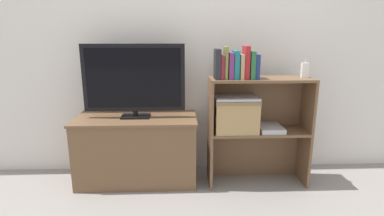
{
  "coord_description": "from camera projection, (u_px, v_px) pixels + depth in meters",
  "views": [
    {
      "loc": [
        -0.09,
        -2.08,
        1.17
      ],
      "look_at": [
        0.0,
        0.13,
        0.62
      ],
      "focal_mm": 28.0,
      "sensor_mm": 36.0,
      "label": 1
    }
  ],
  "objects": [
    {
      "name": "book_forest",
      "position": [
        251.0,
        65.0,
        2.19
      ],
      "size": [
        0.03,
        0.16,
        0.2
      ],
      "color": "#286638",
      "rests_on": "bookshelf_upper_tier"
    },
    {
      "name": "tv",
      "position": [
        134.0,
        79.0,
        2.29
      ],
      "size": [
        0.78,
        0.14,
        0.57
      ],
      "color": "black",
      "rests_on": "tv_stand"
    },
    {
      "name": "book_navy",
      "position": [
        256.0,
        66.0,
        2.19
      ],
      "size": [
        0.03,
        0.13,
        0.18
      ],
      "color": "navy",
      "rests_on": "bookshelf_upper_tier"
    },
    {
      "name": "book_teal",
      "position": [
        236.0,
        65.0,
        2.18
      ],
      "size": [
        0.04,
        0.13,
        0.2
      ],
      "color": "#1E7075",
      "rests_on": "bookshelf_upper_tier"
    },
    {
      "name": "wall_back",
      "position": [
        190.0,
        31.0,
        2.46
      ],
      "size": [
        10.0,
        0.05,
        2.4
      ],
      "color": "silver",
      "rests_on": "ground_plane"
    },
    {
      "name": "book_olive",
      "position": [
        226.0,
        63.0,
        2.18
      ],
      "size": [
        0.02,
        0.13,
        0.23
      ],
      "color": "olive",
      "rests_on": "bookshelf_upper_tier"
    },
    {
      "name": "baby_monitor",
      "position": [
        305.0,
        70.0,
        2.25
      ],
      "size": [
        0.05,
        0.03,
        0.14
      ],
      "color": "white",
      "rests_on": "bookshelf_upper_tier"
    },
    {
      "name": "bookshelf_upper_tier",
      "position": [
        258.0,
        96.0,
        2.33
      ],
      "size": [
        0.78,
        0.27,
        0.41
      ],
      "color": "brown",
      "rests_on": "bookshelf_lower_tier"
    },
    {
      "name": "tv_stand",
      "position": [
        137.0,
        149.0,
        2.42
      ],
      "size": [
        0.95,
        0.45,
        0.54
      ],
      "color": "brown",
      "rests_on": "ground_plane"
    },
    {
      "name": "ground_plane",
      "position": [
        193.0,
        191.0,
        2.3
      ],
      "size": [
        16.0,
        16.0,
        0.0
      ],
      "primitive_type": "plane",
      "color": "gray"
    },
    {
      "name": "magazine_stack",
      "position": [
        270.0,
        128.0,
        2.33
      ],
      "size": [
        0.18,
        0.23,
        0.04
      ],
      "color": "#B2B2B7",
      "rests_on": "bookshelf_lower_tier"
    },
    {
      "name": "laptop",
      "position": [
        236.0,
        98.0,
        2.26
      ],
      "size": [
        0.33,
        0.22,
        0.02
      ],
      "color": "#BCBCC1",
      "rests_on": "storage_basket_left"
    },
    {
      "name": "storage_basket_left",
      "position": [
        236.0,
        114.0,
        2.29
      ],
      "size": [
        0.33,
        0.24,
        0.25
      ],
      "color": "tan",
      "rests_on": "bookshelf_lower_tier"
    },
    {
      "name": "bookshelf_lower_tier",
      "position": [
        256.0,
        147.0,
        2.44
      ],
      "size": [
        0.78,
        0.27,
        0.44
      ],
      "color": "brown",
      "rests_on": "ground_plane"
    },
    {
      "name": "book_maroon",
      "position": [
        222.0,
        67.0,
        2.18
      ],
      "size": [
        0.02,
        0.14,
        0.17
      ],
      "color": "maroon",
      "rests_on": "bookshelf_upper_tier"
    },
    {
      "name": "book_tan",
      "position": [
        241.0,
        67.0,
        2.19
      ],
      "size": [
        0.03,
        0.16,
        0.18
      ],
      "color": "tan",
      "rests_on": "bookshelf_upper_tier"
    },
    {
      "name": "book_crimson",
      "position": [
        246.0,
        62.0,
        2.18
      ],
      "size": [
        0.04,
        0.13,
        0.24
      ],
      "color": "#B22328",
      "rests_on": "bookshelf_upper_tier"
    },
    {
      "name": "book_charcoal",
      "position": [
        217.0,
        64.0,
        2.18
      ],
      "size": [
        0.04,
        0.14,
        0.22
      ],
      "color": "#232328",
      "rests_on": "bookshelf_upper_tier"
    },
    {
      "name": "book_plum",
      "position": [
        230.0,
        66.0,
        2.18
      ],
      "size": [
        0.03,
        0.15,
        0.19
      ],
      "color": "#6B2D66",
      "rests_on": "bookshelf_upper_tier"
    }
  ]
}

